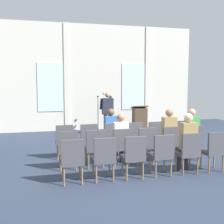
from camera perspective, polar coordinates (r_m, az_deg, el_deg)
name	(u,v)px	position (r m, az deg, el deg)	size (l,w,h in m)	color
ground_plane	(136,167)	(6.99, 4.90, -11.10)	(14.87, 14.87, 0.00)	#2D384C
rear_partition	(93,78)	(12.23, -3.81, 6.96)	(9.13, 0.14, 4.54)	beige
speaker	(107,110)	(10.82, -0.93, 0.37)	(0.50, 0.69, 1.69)	#232838
mic_stand	(98,127)	(10.97, -2.87, -2.99)	(0.28, 0.28, 1.55)	black
lectern	(140,120)	(11.20, 5.67, -1.70)	(0.60, 0.48, 1.16)	#4C3828
chair_r0_c0	(64,139)	(7.64, -9.71, -5.56)	(0.46, 0.44, 0.94)	olive
chair_r0_c1	(88,138)	(7.72, -4.85, -5.37)	(0.46, 0.44, 0.94)	olive
chair_r0_c2	(111,137)	(7.85, -0.12, -5.16)	(0.46, 0.44, 0.94)	olive
audience_r0_c2	(111,129)	(7.89, -0.27, -3.57)	(0.36, 0.39, 1.34)	#2D2D33
chair_r0_c3	(133,136)	(8.03, 4.42, -4.92)	(0.46, 0.44, 0.94)	olive
chair_r0_c4	(155,135)	(8.26, 8.73, -4.66)	(0.46, 0.44, 0.94)	olive
chair_r0_c5	(175,134)	(8.53, 12.78, -4.39)	(0.46, 0.44, 0.94)	olive
chair_r1_c0	(68,148)	(6.69, -9.03, -7.20)	(0.46, 0.44, 0.94)	olive
chair_r1_c1	(95,146)	(6.78, -3.49, -6.96)	(0.46, 0.44, 0.94)	olive
chair_r1_c2	(121,145)	(6.93, 1.86, -6.67)	(0.46, 0.44, 0.94)	olive
audience_r1_c2	(120,136)	(6.97, 1.68, -5.02)	(0.36, 0.39, 1.30)	#2D2D33
chair_r1_c3	(146,143)	(7.14, 6.93, -6.34)	(0.46, 0.44, 0.94)	olive
chair_r1_c4	(169,142)	(7.39, 11.68, -5.98)	(0.46, 0.44, 0.94)	olive
audience_r1_c4	(168,132)	(7.42, 11.45, -4.12)	(0.36, 0.39, 1.39)	#2D2D33
chair_r1_c5	(192,140)	(7.70, 16.07, -5.61)	(0.46, 0.44, 0.94)	olive
audience_r1_c5	(191,132)	(7.72, 15.83, -3.86)	(0.36, 0.39, 1.38)	#2D2D33
chair_r2_c0	(72,158)	(5.76, -8.12, -9.38)	(0.46, 0.44, 0.94)	olive
chair_r2_c1	(104,156)	(5.86, -1.68, -9.04)	(0.46, 0.44, 0.94)	olive
chair_r2_c2	(134,154)	(6.03, 4.46, -8.62)	(0.46, 0.44, 0.94)	olive
chair_r2_c3	(162,152)	(6.27, 10.18, -8.14)	(0.46, 0.44, 0.94)	olive
chair_r2_c4	(189,151)	(6.56, 15.42, -7.62)	(0.46, 0.44, 0.94)	olive
audience_r2_c4	(187,140)	(6.58, 15.14, -5.55)	(0.36, 0.39, 1.38)	#2D2D33
chair_r2_c5	(214,149)	(6.90, 20.17, -7.10)	(0.46, 0.44, 0.94)	olive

